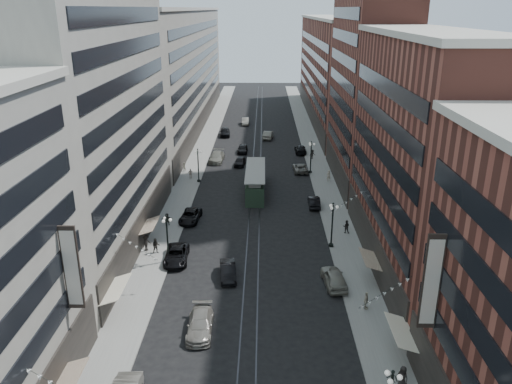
# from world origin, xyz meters

# --- Properties ---
(ground) EXTENTS (220.00, 220.00, 0.00)m
(ground) POSITION_xyz_m (0.00, 60.00, 0.00)
(ground) COLOR black
(ground) RESTS_ON ground
(sidewalk_west) EXTENTS (4.00, 180.00, 0.15)m
(sidewalk_west) POSITION_xyz_m (-11.00, 70.00, 0.07)
(sidewalk_west) COLOR gray
(sidewalk_west) RESTS_ON ground
(sidewalk_east) EXTENTS (4.00, 180.00, 0.15)m
(sidewalk_east) POSITION_xyz_m (11.00, 70.00, 0.07)
(sidewalk_east) COLOR gray
(sidewalk_east) RESTS_ON ground
(rail_west) EXTENTS (0.12, 180.00, 0.02)m
(rail_west) POSITION_xyz_m (-0.70, 70.00, 0.01)
(rail_west) COLOR #2D2D33
(rail_west) RESTS_ON ground
(rail_east) EXTENTS (0.12, 180.00, 0.02)m
(rail_east) POSITION_xyz_m (0.70, 70.00, 0.01)
(rail_east) COLOR #2D2D33
(rail_east) RESTS_ON ground
(building_west_mid) EXTENTS (8.00, 36.00, 28.00)m
(building_west_mid) POSITION_xyz_m (-17.00, 33.00, 14.00)
(building_west_mid) COLOR #9A9689
(building_west_mid) RESTS_ON ground
(building_west_far) EXTENTS (8.00, 90.00, 26.00)m
(building_west_far) POSITION_xyz_m (-17.00, 96.00, 13.00)
(building_west_far) COLOR #9A9689
(building_west_far) RESTS_ON ground
(building_east_mid) EXTENTS (8.00, 30.00, 24.00)m
(building_east_mid) POSITION_xyz_m (17.00, 28.00, 12.00)
(building_east_mid) COLOR brown
(building_east_mid) RESTS_ON ground
(building_east_tower) EXTENTS (8.00, 26.00, 42.00)m
(building_east_tower) POSITION_xyz_m (17.00, 56.00, 21.00)
(building_east_tower) COLOR brown
(building_east_tower) RESTS_ON ground
(building_east_far) EXTENTS (8.00, 72.00, 24.00)m
(building_east_far) POSITION_xyz_m (17.00, 105.00, 12.00)
(building_east_far) COLOR brown
(building_east_far) RESTS_ON ground
(lamppost_sw_far) EXTENTS (1.03, 1.14, 5.52)m
(lamppost_sw_far) POSITION_xyz_m (-9.20, 28.00, 3.10)
(lamppost_sw_far) COLOR black
(lamppost_sw_far) RESTS_ON sidewalk_west
(lamppost_sw_mid) EXTENTS (1.03, 1.14, 5.52)m
(lamppost_sw_mid) POSITION_xyz_m (-9.20, 55.00, 3.10)
(lamppost_sw_mid) COLOR black
(lamppost_sw_mid) RESTS_ON sidewalk_west
(lamppost_se_far) EXTENTS (1.03, 1.14, 5.52)m
(lamppost_se_far) POSITION_xyz_m (9.20, 32.00, 3.10)
(lamppost_se_far) COLOR black
(lamppost_se_far) RESTS_ON sidewalk_east
(lamppost_se_mid) EXTENTS (1.03, 1.14, 5.52)m
(lamppost_se_mid) POSITION_xyz_m (9.20, 60.00, 3.10)
(lamppost_se_mid) COLOR black
(lamppost_se_mid) RESTS_ON sidewalk_east
(streetcar) EXTENTS (2.91, 13.16, 3.64)m
(streetcar) POSITION_xyz_m (0.00, 50.69, 1.68)
(streetcar) COLOR #243927
(streetcar) RESTS_ON ground
(car_2) EXTENTS (2.82, 5.60, 1.52)m
(car_2) POSITION_xyz_m (-8.40, 28.36, 0.76)
(car_2) COLOR black
(car_2) RESTS_ON ground
(car_4) EXTENTS (2.50, 5.24, 1.73)m
(car_4) POSITION_xyz_m (8.40, 23.45, 0.86)
(car_4) COLOR gray
(car_4) RESTS_ON ground
(car_5) EXTENTS (2.10, 4.70, 1.50)m
(car_5) POSITION_xyz_m (-2.44, 24.86, 0.75)
(car_5) COLOR black
(car_5) RESTS_ON ground
(pedestrian_2) EXTENTS (0.98, 0.72, 1.81)m
(pedestrian_2) POSITION_xyz_m (-10.98, 29.96, 1.05)
(pedestrian_2) COLOR black
(pedestrian_2) RESTS_ON sidewalk_west
(pedestrian_4) EXTENTS (0.70, 1.11, 1.74)m
(pedestrian_4) POSITION_xyz_m (10.78, 19.06, 1.02)
(pedestrian_4) COLOR beige
(pedestrian_4) RESTS_ON sidewalk_east
(car_7) EXTENTS (2.80, 5.30, 1.42)m
(car_7) POSITION_xyz_m (-8.40, 39.52, 0.71)
(car_7) COLOR black
(car_7) RESTS_ON ground
(car_8) EXTENTS (2.73, 6.10, 1.73)m
(car_8) POSITION_xyz_m (-7.34, 66.77, 0.87)
(car_8) COLOR slate
(car_8) RESTS_ON ground
(car_9) EXTENTS (2.43, 5.37, 1.79)m
(car_9) POSITION_xyz_m (-7.28, 86.30, 0.89)
(car_9) COLOR black
(car_9) RESTS_ON ground
(car_10) EXTENTS (1.56, 4.39, 1.44)m
(car_10) POSITION_xyz_m (8.40, 44.87, 0.72)
(car_10) COLOR black
(car_10) RESTS_ON ground
(car_11) EXTENTS (2.50, 5.09, 1.39)m
(car_11) POSITION_xyz_m (7.54, 60.94, 0.70)
(car_11) COLOR slate
(car_11) RESTS_ON ground
(car_12) EXTENTS (2.16, 5.21, 1.51)m
(car_12) POSITION_xyz_m (8.40, 72.83, 0.75)
(car_12) COLOR black
(car_12) RESTS_ON ground
(car_13) EXTENTS (2.00, 4.62, 1.55)m
(car_13) POSITION_xyz_m (-2.87, 72.93, 0.78)
(car_13) COLOR black
(car_13) RESTS_ON ground
(car_14) EXTENTS (2.50, 5.41, 1.72)m
(car_14) POSITION_xyz_m (2.20, 83.93, 0.86)
(car_14) COLOR slate
(car_14) RESTS_ON ground
(pedestrian_5) EXTENTS (1.48, 0.45, 1.59)m
(pedestrian_5) POSITION_xyz_m (-11.17, 37.88, 0.94)
(pedestrian_5) COLOR black
(pedestrian_5) RESTS_ON sidewalk_west
(pedestrian_6) EXTENTS (1.02, 0.54, 1.67)m
(pedestrian_6) POSITION_xyz_m (-10.72, 56.64, 0.99)
(pedestrian_6) COLOR #B5A796
(pedestrian_6) RESTS_ON sidewalk_west
(pedestrian_7) EXTENTS (0.89, 0.59, 1.69)m
(pedestrian_7) POSITION_xyz_m (11.53, 35.79, 1.00)
(pedestrian_7) COLOR black
(pedestrian_7) RESTS_ON sidewalk_east
(pedestrian_8) EXTENTS (0.79, 0.63, 1.90)m
(pedestrian_8) POSITION_xyz_m (11.73, 55.51, 1.10)
(pedestrian_8) COLOR #BDB19D
(pedestrian_8) RESTS_ON sidewalk_east
(pedestrian_9) EXTENTS (1.20, 0.78, 1.72)m
(pedestrian_9) POSITION_xyz_m (10.29, 68.36, 1.01)
(pedestrian_9) COLOR black
(pedestrian_9) RESTS_ON sidewalk_east
(car_extra_0) EXTENTS (1.77, 4.82, 1.58)m
(car_extra_0) POSITION_xyz_m (-3.17, 97.79, 0.79)
(car_extra_0) COLOR gray
(car_extra_0) RESTS_ON ground
(car_extra_1) EXTENTS (2.18, 4.52, 1.49)m
(car_extra_1) POSITION_xyz_m (-3.00, 64.42, 0.74)
(car_extra_1) COLOR black
(car_extra_1) RESTS_ON ground
(car_extra_2) EXTENTS (2.33, 5.38, 1.54)m
(car_extra_2) POSITION_xyz_m (-4.21, 15.49, 0.77)
(car_extra_2) COLOR gray
(car_extra_2) RESTS_ON ground
(pedestrian_extra_0) EXTENTS (0.98, 0.98, 1.83)m
(pedestrian_extra_0) POSITION_xyz_m (11.47, 8.79, 1.07)
(pedestrian_extra_0) COLOR black
(pedestrian_extra_0) RESTS_ON sidewalk_east
(pedestrian_extra_1) EXTENTS (1.07, 1.35, 1.94)m
(pedestrian_extra_1) POSITION_xyz_m (-12.21, 30.58, 1.12)
(pedestrian_extra_1) COLOR black
(pedestrian_extra_1) RESTS_ON sidewalk_west
(pedestrian_extra_2) EXTENTS (0.84, 0.72, 1.52)m
(pedestrian_extra_2) POSITION_xyz_m (-12.43, 60.56, 0.91)
(pedestrian_extra_2) COLOR #B8B198
(pedestrian_extra_2) RESTS_ON sidewalk_west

